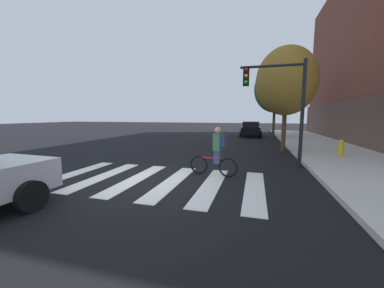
# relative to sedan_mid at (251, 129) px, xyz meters

# --- Properties ---
(ground_plane) EXTENTS (120.00, 120.00, 0.00)m
(ground_plane) POSITION_rel_sedan_mid_xyz_m (-3.05, -16.98, -0.77)
(ground_plane) COLOR black
(crosswalk_stripes) EXTENTS (6.78, 3.72, 0.01)m
(crosswalk_stripes) POSITION_rel_sedan_mid_xyz_m (-2.61, -16.98, -0.77)
(crosswalk_stripes) COLOR silver
(crosswalk_stripes) RESTS_ON ground
(sedan_mid) EXTENTS (2.11, 4.37, 1.50)m
(sedan_mid) POSITION_rel_sedan_mid_xyz_m (0.00, 0.00, 0.00)
(sedan_mid) COLOR black
(sedan_mid) RESTS_ON ground
(cyclist) EXTENTS (1.70, 0.39, 1.69)m
(cyclist) POSITION_rel_sedan_mid_xyz_m (-0.77, -15.88, 0.07)
(cyclist) COLOR black
(cyclist) RESTS_ON ground
(traffic_light_near) EXTENTS (2.47, 0.28, 4.20)m
(traffic_light_near) POSITION_rel_sedan_mid_xyz_m (1.37, -13.79, 2.09)
(traffic_light_near) COLOR black
(traffic_light_near) RESTS_ON ground
(fire_hydrant) EXTENTS (0.33, 0.22, 0.78)m
(fire_hydrant) POSITION_rel_sedan_mid_xyz_m (4.48, -11.12, -0.24)
(fire_hydrant) COLOR gold
(fire_hydrant) RESTS_ON sidewalk
(street_tree_near) EXTENTS (3.32, 3.32, 5.90)m
(street_tree_near) POSITION_rel_sedan_mid_xyz_m (2.05, -9.53, 3.21)
(street_tree_near) COLOR #4C3823
(street_tree_near) RESTS_ON ground
(street_tree_mid) EXTENTS (3.76, 3.76, 6.68)m
(street_tree_mid) POSITION_rel_sedan_mid_xyz_m (2.09, -1.12, 3.74)
(street_tree_mid) COLOR #4C3823
(street_tree_mid) RESTS_ON ground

